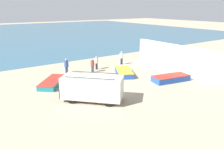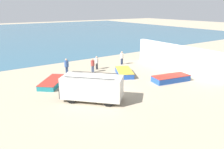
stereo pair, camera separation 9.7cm
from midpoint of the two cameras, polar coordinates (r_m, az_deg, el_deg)
The scene contains 11 objects.
ground_plane at distance 19.89m, azimuth -2.38°, elevation -4.22°, with size 200.00×200.00×0.00m, color tan.
sea_water at distance 68.84m, azimuth -26.28°, elevation 9.38°, with size 120.00×80.00×0.01m, color #33607A.
harbor_wall at distance 27.31m, azimuth 16.53°, elevation 4.30°, with size 0.50×12.42×3.00m, color silver.
parked_van at distance 17.52m, azimuth -5.10°, elevation -3.35°, with size 4.75×4.79×2.17m.
fishing_rowboat_0 at distance 22.16m, azimuth -14.96°, elevation -1.85°, with size 3.86×4.24×0.50m.
fishing_rowboat_1 at distance 23.15m, azimuth 15.51°, elevation -0.94°, with size 4.78×2.22×0.61m.
fishing_rowboat_2 at distance 24.49m, azimuth 3.25°, elevation 0.63°, with size 3.03×4.24×0.58m.
fisherman_0 at distance 25.30m, azimuth -4.97°, elevation 2.71°, with size 0.42×0.42×1.61m.
fisherman_1 at distance 26.48m, azimuth -3.92°, elevation 3.40°, with size 0.42×0.42×1.62m.
fisherman_2 at distance 28.76m, azimuth 2.69°, elevation 4.68°, with size 0.46×0.46×1.74m.
fisherman_3 at distance 24.84m, azimuth -11.68°, elevation 2.44°, with size 0.48×0.48×1.82m.
Camera 2 is at (-9.69, -15.79, 7.24)m, focal length 35.00 mm.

